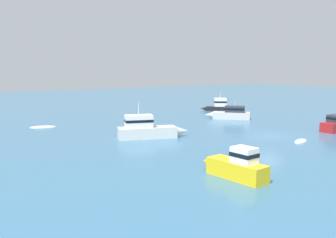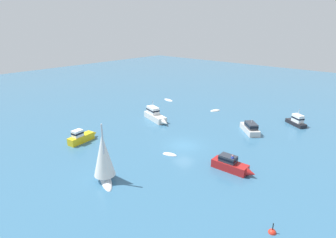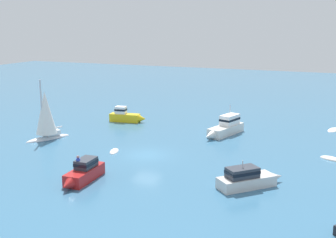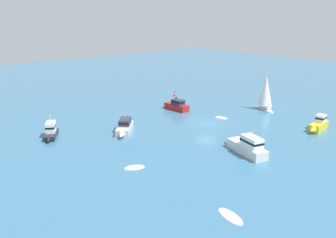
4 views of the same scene
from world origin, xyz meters
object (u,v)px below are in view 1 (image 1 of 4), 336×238
powerboat (218,106)px  cabin_cruiser_3 (148,129)px  dinghy (140,119)px  cabin_cruiser_2 (234,166)px  rib_1 (43,127)px  rib (301,142)px  cabin_cruiser_1 (231,113)px

powerboat → cabin_cruiser_3: bearing=68.4°
powerboat → dinghy: (14.20, 2.13, -0.75)m
cabin_cruiser_2 → rib_1: (5.48, -24.82, -0.72)m
rib_1 → dinghy: bearing=14.7°
rib → cabin_cruiser_2: cabin_cruiser_2 is taller
powerboat → cabin_cruiser_2: (20.61, 27.08, -0.02)m
powerboat → rib_1: 26.20m
rib_1 → powerboat: bearing=19.1°
rib_1 → cabin_cruiser_3: cabin_cruiser_3 is taller
cabin_cruiser_1 → cabin_cruiser_2: (16.20, 19.19, 0.03)m
powerboat → cabin_cruiser_1: size_ratio=0.88×
rib_1 → cabin_cruiser_3: (-6.91, 11.33, 0.84)m
dinghy → powerboat: bearing=-56.8°
rib → rib_1: 26.43m
powerboat → cabin_cruiser_3: cabin_cruiser_3 is taller
rib → cabin_cruiser_2: size_ratio=0.43×
dinghy → cabin_cruiser_3: (4.98, 11.46, 0.84)m
cabin_cruiser_1 → rib_1: size_ratio=1.70×
dinghy → cabin_cruiser_3: bearing=-178.9°
cabin_cruiser_1 → dinghy: (9.79, -5.77, -0.69)m
rib → cabin_cruiser_3: (10.64, -8.44, 0.84)m
cabin_cruiser_2 → rib_1: 25.43m
powerboat → cabin_cruiser_2: size_ratio=0.90×
rib → rib_1: (17.55, -19.76, 0.00)m
powerboat → rib_1: bearing=38.0°
rib → cabin_cruiser_3: bearing=123.4°
powerboat → cabin_cruiser_2: 34.03m
cabin_cruiser_2 → cabin_cruiser_3: (-1.43, -13.50, 0.12)m
cabin_cruiser_1 → dinghy: bearing=13.9°
dinghy → rib_1: bearing=115.2°
rib_1 → dinghy: 11.89m
cabin_cruiser_3 → rib: bearing=-21.2°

